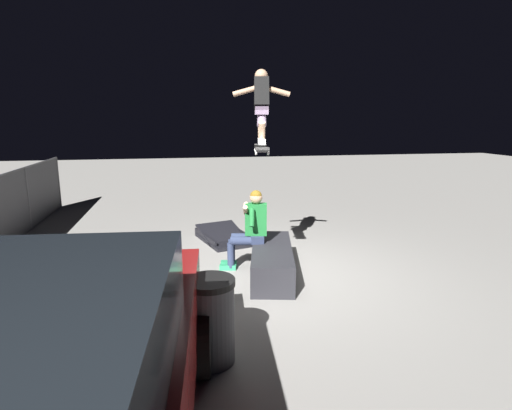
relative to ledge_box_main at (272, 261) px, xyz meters
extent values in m
plane|color=gray|center=(0.00, -0.07, -0.22)|extent=(40.00, 40.00, 0.00)
cube|color=#28282D|center=(0.00, 0.00, 0.00)|extent=(1.92, 0.98, 0.44)
cube|color=#2D3856|center=(0.33, 0.19, 0.28)|extent=(0.32, 0.20, 0.12)
cube|color=#1E7233|center=(0.33, 0.19, 0.59)|extent=(0.27, 0.37, 0.50)
sphere|color=tan|center=(0.33, 0.19, 0.94)|extent=(0.20, 0.20, 0.20)
sphere|color=brown|center=(0.33, 0.19, 0.96)|extent=(0.19, 0.19, 0.19)
cylinder|color=#1E7233|center=(0.14, 0.29, 0.67)|extent=(0.20, 0.12, 0.29)
cylinder|color=tan|center=(0.24, 0.37, 0.77)|extent=(0.25, 0.12, 0.19)
cylinder|color=#1E7233|center=(0.54, 0.20, 0.67)|extent=(0.20, 0.12, 0.29)
cylinder|color=tan|center=(0.48, 0.32, 0.77)|extent=(0.25, 0.12, 0.19)
cylinder|color=#2D3856|center=(0.28, 0.40, 0.26)|extent=(0.22, 0.42, 0.14)
cylinder|color=#2D3856|center=(0.32, 0.60, 0.02)|extent=(0.11, 0.11, 0.40)
cube|color=#2D9E66|center=(0.33, 0.65, -0.18)|extent=(0.15, 0.28, 0.08)
cylinder|color=#2D3856|center=(0.46, 0.36, 0.26)|extent=(0.22, 0.42, 0.14)
cylinder|color=#2D3856|center=(0.50, 0.56, 0.02)|extent=(0.11, 0.11, 0.40)
cube|color=#2D9E66|center=(0.51, 0.61, -0.18)|extent=(0.15, 0.28, 0.08)
cube|color=black|center=(0.38, 0.09, 1.70)|extent=(0.82, 0.33, 0.04)
cube|color=black|center=(0.83, 0.02, 1.72)|extent=(0.15, 0.22, 0.06)
cube|color=black|center=(-0.06, 0.16, 1.72)|extent=(0.15, 0.22, 0.05)
cube|color=#99999E|center=(0.66, 0.04, 1.67)|extent=(0.09, 0.17, 0.03)
cylinder|color=white|center=(0.68, 0.13, 1.65)|extent=(0.06, 0.04, 0.05)
cylinder|color=white|center=(0.65, -0.05, 1.65)|extent=(0.06, 0.04, 0.05)
cube|color=#99999E|center=(0.11, 0.14, 1.67)|extent=(0.09, 0.17, 0.03)
cylinder|color=white|center=(0.12, 0.23, 1.65)|extent=(0.06, 0.04, 0.05)
cylinder|color=white|center=(0.09, 0.05, 1.65)|extent=(0.06, 0.04, 0.05)
cube|color=white|center=(0.56, 0.06, 1.81)|extent=(0.27, 0.14, 0.08)
cube|color=white|center=(0.21, 0.12, 1.81)|extent=(0.27, 0.14, 0.08)
cylinder|color=tan|center=(0.51, 0.07, 1.97)|extent=(0.25, 0.14, 0.31)
cylinder|color=slate|center=(0.44, 0.08, 2.17)|extent=(0.35, 0.18, 0.33)
cylinder|color=tan|center=(0.26, 0.11, 1.97)|extent=(0.25, 0.14, 0.31)
cylinder|color=slate|center=(0.33, 0.10, 2.17)|extent=(0.35, 0.18, 0.33)
cube|color=slate|center=(0.38, 0.09, 2.27)|extent=(0.33, 0.25, 0.12)
cube|color=black|center=(0.46, 0.08, 2.51)|extent=(0.48, 0.29, 0.52)
sphere|color=tan|center=(0.52, 0.07, 2.79)|extent=(0.20, 0.20, 0.20)
cylinder|color=tan|center=(0.52, 0.29, 2.57)|extent=(0.15, 0.45, 0.19)
cylinder|color=tan|center=(0.45, -0.14, 2.57)|extent=(0.15, 0.45, 0.19)
cube|color=black|center=(1.91, 0.51, -0.19)|extent=(1.42, 1.13, 0.06)
cube|color=black|center=(1.91, 0.51, -0.13)|extent=(1.37, 1.11, 0.34)
cube|color=black|center=(1.91, 0.90, -0.14)|extent=(1.08, 0.35, 0.16)
cube|color=black|center=(1.91, 0.12, -0.14)|extent=(1.08, 0.35, 0.16)
cylinder|color=#47474C|center=(-2.14, 1.11, 0.18)|extent=(0.47, 0.47, 0.80)
cylinder|color=black|center=(-2.14, 1.11, 0.61)|extent=(0.50, 0.50, 0.06)
cylinder|color=slate|center=(3.60, 4.58, 0.46)|extent=(0.05, 0.05, 1.35)
cylinder|color=slate|center=(6.00, 4.58, 0.46)|extent=(0.05, 0.05, 1.35)
cube|color=black|center=(-3.82, 2.23, 1.06)|extent=(2.13, 1.74, 0.56)
cylinder|color=black|center=(-2.20, 2.94, 0.08)|extent=(0.62, 0.27, 0.60)
cylinder|color=black|center=(-2.35, 1.25, 0.08)|extent=(0.62, 0.27, 0.60)
camera|label=1|loc=(-5.85, 1.37, 2.14)|focal=28.72mm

